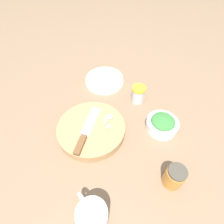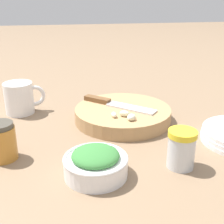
% 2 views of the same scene
% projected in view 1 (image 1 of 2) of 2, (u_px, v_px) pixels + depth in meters
% --- Properties ---
extents(ground_plane, '(5.00, 5.00, 0.00)m').
position_uv_depth(ground_plane, '(121.00, 128.00, 0.69)').
color(ground_plane, '#7F664C').
extents(cutting_board, '(0.26, 0.26, 0.04)m').
position_uv_depth(cutting_board, '(91.00, 129.00, 0.67)').
color(cutting_board, tan).
rests_on(cutting_board, ground_plane).
extents(chef_knife, '(0.18, 0.16, 0.01)m').
position_uv_depth(chef_knife, '(86.00, 132.00, 0.63)').
color(chef_knife, brown).
rests_on(chef_knife, cutting_board).
extents(garlic_cloves, '(0.06, 0.05, 0.02)m').
position_uv_depth(garlic_cloves, '(108.00, 120.00, 0.66)').
color(garlic_cloves, beige).
rests_on(garlic_cloves, cutting_board).
extents(herb_bowl, '(0.12, 0.12, 0.06)m').
position_uv_depth(herb_bowl, '(162.00, 124.00, 0.67)').
color(herb_bowl, white).
rests_on(herb_bowl, ground_plane).
extents(spice_jar, '(0.06, 0.06, 0.08)m').
position_uv_depth(spice_jar, '(138.00, 94.00, 0.76)').
color(spice_jar, silver).
rests_on(spice_jar, ground_plane).
extents(coffee_mug, '(0.11, 0.08, 0.09)m').
position_uv_depth(coffee_mug, '(92.00, 216.00, 0.45)').
color(coffee_mug, white).
rests_on(coffee_mug, ground_plane).
extents(plate_stack, '(0.19, 0.19, 0.03)m').
position_uv_depth(plate_stack, '(105.00, 80.00, 0.86)').
color(plate_stack, white).
rests_on(plate_stack, ground_plane).
extents(honey_jar, '(0.06, 0.06, 0.08)m').
position_uv_depth(honey_jar, '(174.00, 177.00, 0.52)').
color(honey_jar, '#BC7A2D').
rests_on(honey_jar, ground_plane).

